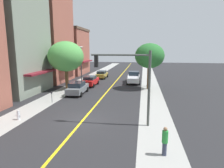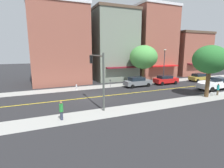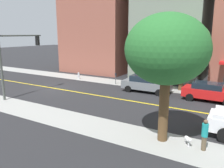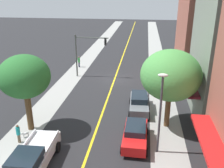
% 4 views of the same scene
% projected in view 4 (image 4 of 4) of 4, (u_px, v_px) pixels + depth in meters
% --- Properties ---
extents(ground_plane, '(140.00, 140.00, 0.00)m').
position_uv_depth(ground_plane, '(115.00, 79.00, 34.15)').
color(ground_plane, '#262628').
extents(sidewalk_left, '(2.79, 126.00, 0.01)m').
position_uv_depth(sidewalk_left, '(160.00, 81.00, 33.41)').
color(sidewalk_left, '#9E9E99').
rests_on(sidewalk_left, ground).
extents(sidewalk_right, '(2.79, 126.00, 0.01)m').
position_uv_depth(sidewalk_right, '(72.00, 77.00, 34.89)').
color(sidewalk_right, '#9E9E99').
rests_on(sidewalk_right, ground).
extents(road_centerline_stripe, '(0.20, 126.00, 0.00)m').
position_uv_depth(road_centerline_stripe, '(115.00, 79.00, 34.15)').
color(road_centerline_stripe, yellow).
rests_on(road_centerline_stripe, ground).
extents(pale_office_building, '(10.42, 10.16, 14.11)m').
position_uv_depth(pale_office_building, '(221.00, 26.00, 32.03)').
color(pale_office_building, '#935142').
rests_on(pale_office_building, ground).
extents(street_tree_left_near, '(5.06, 5.06, 6.96)m').
position_uv_depth(street_tree_left_near, '(171.00, 75.00, 20.79)').
color(street_tree_left_near, brown).
rests_on(street_tree_left_near, ground).
extents(street_tree_right_corner, '(4.22, 4.22, 6.67)m').
position_uv_depth(street_tree_right_corner, '(24.00, 77.00, 20.26)').
color(street_tree_right_corner, brown).
rests_on(street_tree_right_corner, ground).
extents(fire_hydrant, '(0.44, 0.24, 0.85)m').
position_uv_depth(fire_hydrant, '(154.00, 75.00, 34.16)').
color(fire_hydrant, silver).
rests_on(fire_hydrant, ground).
extents(parking_meter, '(0.12, 0.18, 1.26)m').
position_uv_depth(parking_meter, '(153.00, 87.00, 28.86)').
color(parking_meter, '#4C4C51').
rests_on(parking_meter, ground).
extents(traffic_light_mast, '(4.57, 0.32, 5.80)m').
position_uv_depth(traffic_light_mast, '(86.00, 49.00, 33.59)').
color(traffic_light_mast, '#474C47').
rests_on(traffic_light_mast, ground).
extents(street_lamp, '(0.70, 0.36, 6.25)m').
position_uv_depth(street_lamp, '(161.00, 105.00, 17.51)').
color(street_lamp, '#38383D').
rests_on(street_lamp, ground).
extents(red_sedan_left_curb, '(2.08, 4.46, 1.57)m').
position_uv_depth(red_sedan_left_curb, '(135.00, 134.00, 19.66)').
color(red_sedan_left_curb, red).
rests_on(red_sedan_left_curb, ground).
extents(grey_sedan_left_curb, '(2.14, 4.79, 1.63)m').
position_uv_depth(grey_sedan_left_curb, '(139.00, 102.00, 25.06)').
color(grey_sedan_left_curb, slate).
rests_on(grey_sedan_left_curb, ground).
extents(white_pickup_truck, '(2.39, 6.01, 1.87)m').
position_uv_depth(white_pickup_truck, '(32.00, 159.00, 16.61)').
color(white_pickup_truck, silver).
rests_on(white_pickup_truck, ground).
extents(pedestrian_green_shirt, '(0.33, 0.33, 1.68)m').
position_uv_depth(pedestrian_green_shirt, '(79.00, 61.00, 38.91)').
color(pedestrian_green_shirt, '#33384C').
rests_on(pedestrian_green_shirt, ground).
extents(pedestrian_teal_shirt, '(0.31, 0.31, 1.60)m').
position_uv_depth(pedestrian_teal_shirt, '(18.00, 133.00, 19.74)').
color(pedestrian_teal_shirt, brown).
rests_on(pedestrian_teal_shirt, ground).
extents(small_dog, '(0.62, 0.53, 0.50)m').
position_uv_depth(small_dog, '(25.00, 133.00, 20.65)').
color(small_dog, silver).
rests_on(small_dog, ground).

